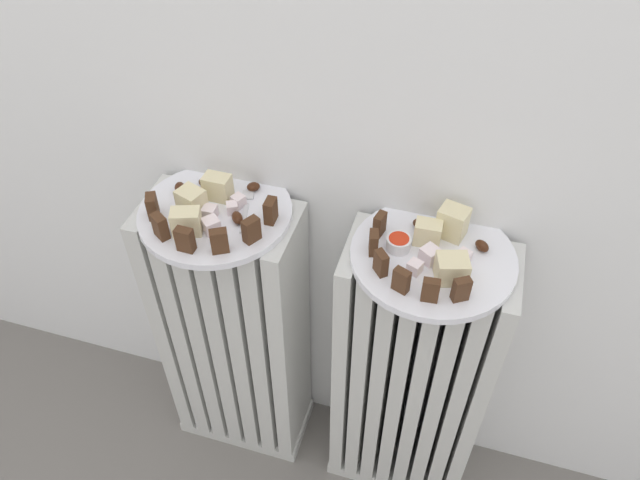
{
  "coord_description": "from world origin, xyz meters",
  "views": [
    {
      "loc": [
        0.2,
        -0.39,
        1.33
      ],
      "look_at": [
        0.0,
        0.28,
        0.65
      ],
      "focal_mm": 33.76,
      "sensor_mm": 36.0,
      "label": 1
    }
  ],
  "objects_px": {
    "radiator_right": "(410,380)",
    "fork": "(246,208)",
    "plate_right": "(433,257)",
    "jam_bowl_right": "(399,243)",
    "plate_left": "(216,212)",
    "radiator_left": "(236,337)"
  },
  "relations": [
    {
      "from": "fork",
      "to": "radiator_left",
      "type": "bearing_deg",
      "value": -159.67
    },
    {
      "from": "plate_left",
      "to": "plate_right",
      "type": "relative_size",
      "value": 1.0
    },
    {
      "from": "plate_left",
      "to": "jam_bowl_right",
      "type": "xyz_separation_m",
      "value": [
        0.31,
        -0.0,
        0.02
      ]
    },
    {
      "from": "plate_left",
      "to": "plate_right",
      "type": "distance_m",
      "value": 0.36
    },
    {
      "from": "radiator_right",
      "to": "plate_right",
      "type": "distance_m",
      "value": 0.34
    },
    {
      "from": "plate_right",
      "to": "jam_bowl_right",
      "type": "height_order",
      "value": "jam_bowl_right"
    },
    {
      "from": "jam_bowl_right",
      "to": "fork",
      "type": "relative_size",
      "value": 0.37
    },
    {
      "from": "plate_right",
      "to": "radiator_right",
      "type": "bearing_deg",
      "value": 0.0
    },
    {
      "from": "plate_right",
      "to": "jam_bowl_right",
      "type": "bearing_deg",
      "value": -177.26
    },
    {
      "from": "fork",
      "to": "plate_left",
      "type": "bearing_deg",
      "value": -159.67
    },
    {
      "from": "radiator_left",
      "to": "fork",
      "type": "bearing_deg",
      "value": 20.33
    },
    {
      "from": "jam_bowl_right",
      "to": "fork",
      "type": "xyz_separation_m",
      "value": [
        -0.26,
        0.02,
        -0.01
      ]
    },
    {
      "from": "radiator_left",
      "to": "plate_left",
      "type": "xyz_separation_m",
      "value": [
        0.0,
        -0.0,
        0.34
      ]
    },
    {
      "from": "radiator_right",
      "to": "fork",
      "type": "relative_size",
      "value": 6.32
    },
    {
      "from": "radiator_left",
      "to": "plate_right",
      "type": "distance_m",
      "value": 0.5
    },
    {
      "from": "plate_left",
      "to": "fork",
      "type": "height_order",
      "value": "fork"
    },
    {
      "from": "plate_right",
      "to": "radiator_left",
      "type": "bearing_deg",
      "value": 180.0
    },
    {
      "from": "plate_left",
      "to": "fork",
      "type": "relative_size",
      "value": 2.45
    },
    {
      "from": "jam_bowl_right",
      "to": "fork",
      "type": "height_order",
      "value": "jam_bowl_right"
    },
    {
      "from": "plate_right",
      "to": "plate_left",
      "type": "bearing_deg",
      "value": 180.0
    },
    {
      "from": "plate_right",
      "to": "fork",
      "type": "relative_size",
      "value": 2.45
    },
    {
      "from": "plate_right",
      "to": "fork",
      "type": "bearing_deg",
      "value": 176.79
    }
  ]
}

